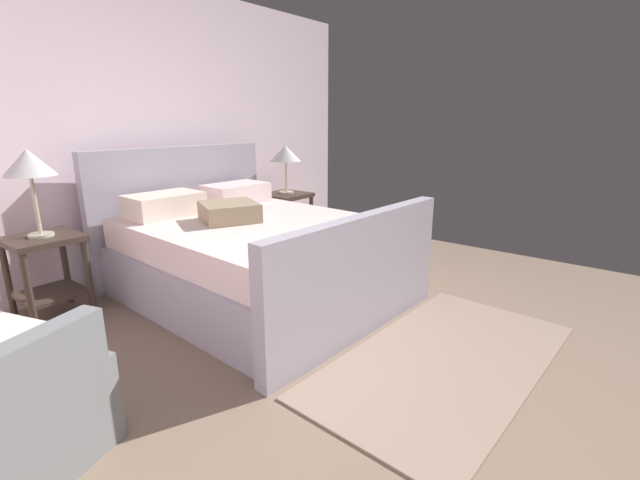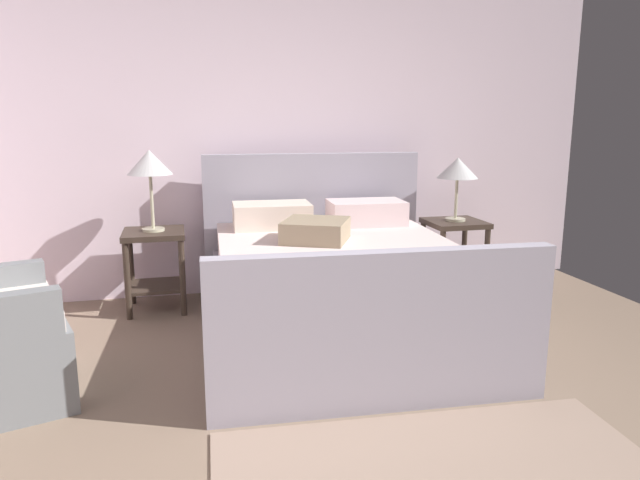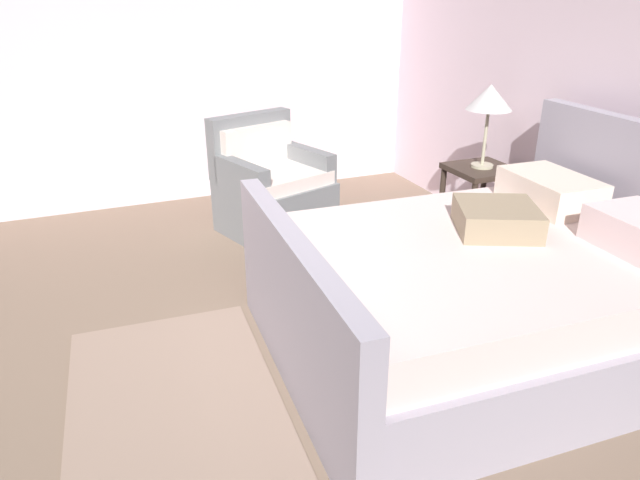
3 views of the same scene
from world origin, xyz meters
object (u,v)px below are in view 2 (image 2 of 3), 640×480
Objects in this scene: nightstand_right at (454,245)px; table_lamp_left at (150,165)px; bed at (337,283)px; table_lamp_right at (458,170)px; nightstand_left at (155,257)px.

nightstand_right is 2.44m from table_lamp_left.
bed is at bearing -34.77° from table_lamp_left.
table_lamp_right is 2.35m from table_lamp_left.
bed is 3.65× the size of nightstand_right.
bed is 3.72× the size of table_lamp_left.
table_lamp_left reaches higher than nightstand_right.
table_lamp_right is 0.84× the size of nightstand_left.
nightstand_right is at bearing -2.95° from nightstand_left.
bed is 1.61m from table_lamp_left.
table_lamp_right is 2.42m from nightstand_left.
nightstand_right is 2.35m from nightstand_left.
nightstand_left is (-2.35, 0.12, -0.60)m from table_lamp_right.
bed is 1.51m from table_lamp_right.
table_lamp_left is (-2.35, 0.12, 0.08)m from table_lamp_right.
nightstand_left is 1.02× the size of table_lamp_left.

